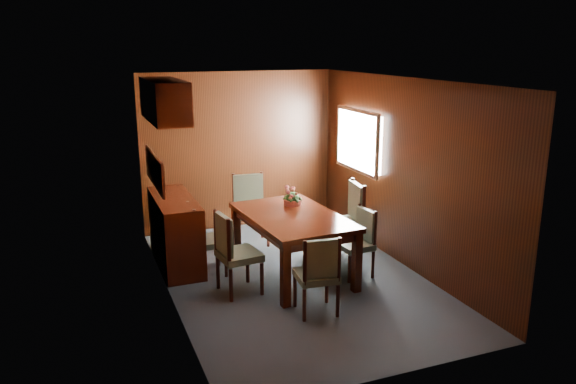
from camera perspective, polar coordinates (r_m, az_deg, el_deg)
name	(u,v)px	position (r m, az deg, el deg)	size (l,w,h in m)	color
ground	(294,278)	(6.98, 0.62, -8.77)	(4.50, 4.50, 0.00)	#3A474F
room_shell	(276,144)	(6.76, -1.22, 4.94)	(3.06, 4.52, 2.41)	black
sideboard	(175,231)	(7.40, -11.36, -3.93)	(0.48, 1.40, 0.90)	black
dining_table	(292,223)	(6.86, 0.44, -3.17)	(1.16, 1.74, 0.78)	black
chair_left_near	(233,249)	(6.43, -5.62, -5.79)	(0.49, 0.51, 0.97)	black
chair_left_far	(202,236)	(7.00, -8.76, -4.42)	(0.41, 0.43, 0.91)	black
chair_right_near	(359,238)	(6.98, 7.21, -4.68)	(0.41, 0.43, 0.86)	black
chair_right_far	(347,217)	(7.44, 6.05, -2.52)	(0.54, 0.56, 1.05)	black
chair_head	(318,271)	(5.92, 3.11, -8.03)	(0.46, 0.45, 0.89)	black
chair_foot	(250,205)	(8.07, -3.91, -1.31)	(0.52, 0.50, 1.00)	black
flower_centerpiece	(293,196)	(7.20, 0.47, -0.41)	(0.24, 0.24, 0.24)	#AC4734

